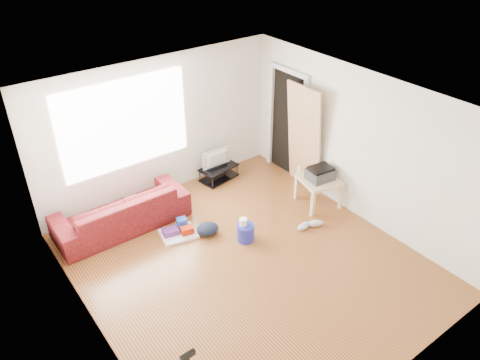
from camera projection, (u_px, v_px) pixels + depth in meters
room at (246, 187)px, 6.45m from camera, size 4.51×5.01×2.51m
sofa at (124, 226)px, 7.74m from camera, size 2.16×0.84×0.63m
tv_stand at (219, 173)px, 8.92m from camera, size 0.77×0.51×0.27m
tv at (218, 159)px, 8.76m from camera, size 0.61×0.08×0.35m
side_table at (319, 183)px, 8.07m from camera, size 0.75×0.75×0.51m
printer at (320, 173)px, 7.97m from camera, size 0.47×0.38×0.23m
bucket at (245, 239)px, 7.44m from camera, size 0.32×0.32×0.28m
toilet_paper at (243, 229)px, 7.35m from camera, size 0.12×0.12×0.11m
cleaning_tray at (179, 231)px, 7.52m from camera, size 0.64×0.55×0.20m
backpack at (208, 234)px, 7.56m from camera, size 0.42×0.36×0.20m
sneakers at (309, 225)px, 7.68m from camera, size 0.49×0.25×0.11m
door_panel at (300, 185)px, 8.82m from camera, size 0.25×0.79×1.97m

